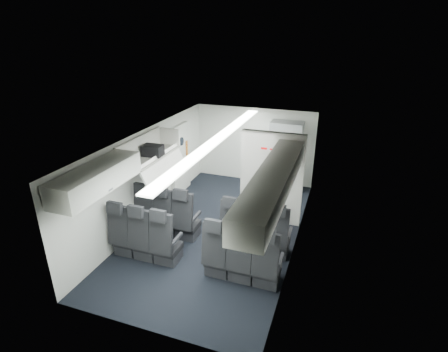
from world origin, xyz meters
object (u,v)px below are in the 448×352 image
Objects in this scene: boarding_door at (180,159)px; seat_row_mid at (191,250)px; galley_unit at (285,156)px; seat_row_front at (209,226)px; flight_attendant at (250,174)px; carry_on_bag at (153,151)px.

seat_row_mid is at bearing -61.23° from boarding_door.
galley_unit is at bearing 24.28° from boarding_door.
flight_attendant reaches higher than seat_row_front.
seat_row_front is at bearing 90.00° from seat_row_mid.
carry_on_bag is at bearing -128.10° from galley_unit.
flight_attendant is 3.78× the size of carry_on_bag.
carry_on_bag is at bearing -81.30° from boarding_door.
seat_row_front is 1.97m from carry_on_bag.
seat_row_mid is at bearing -102.88° from galley_unit.
carry_on_bag is (-1.37, 0.30, 1.38)m from seat_row_front.
boarding_door reaches higher than seat_row_front.
flight_attendant is at bearing 84.73° from seat_row_mid.
seat_row_front and seat_row_mid have the same top height.
flight_attendant is at bearing -120.03° from galley_unit.
seat_row_mid is at bearing -44.30° from carry_on_bag.
boarding_door is at bearing 104.09° from flight_attendant.
seat_row_front is 8.04× the size of carry_on_bag.
seat_row_front is at bearing -15.39° from carry_on_bag.
seat_row_front is 3.43m from galley_unit.
carry_on_bag is (-2.32, -2.95, 0.83)m from galley_unit.
seat_row_front is 1.00× the size of seat_row_mid.
carry_on_bag is (-1.37, 1.20, 1.38)m from seat_row_mid.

